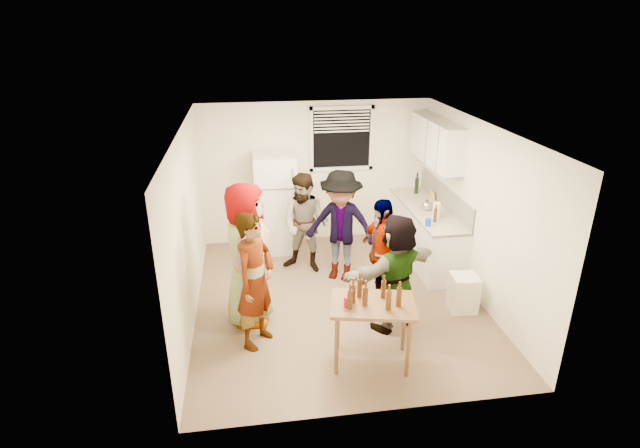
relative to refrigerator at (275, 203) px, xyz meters
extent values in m
cube|color=white|center=(0.00, 0.00, 0.00)|extent=(0.70, 0.70, 1.70)
cube|color=white|center=(2.45, -0.73, -0.42)|extent=(0.60, 2.20, 0.86)
cube|color=beige|center=(2.45, -0.73, 0.03)|extent=(0.64, 2.22, 0.04)
cube|color=#B1ABA3|center=(2.74, -0.73, 0.23)|extent=(0.03, 2.20, 0.36)
cube|color=white|center=(2.58, -0.53, 1.10)|extent=(0.34, 1.60, 0.70)
cylinder|color=white|center=(2.43, -1.16, 0.05)|extent=(0.11, 0.11, 0.24)
cylinder|color=black|center=(2.50, 0.00, 0.05)|extent=(0.07, 0.07, 0.28)
cylinder|color=#47230C|center=(2.35, -1.32, 0.05)|extent=(0.05, 0.05, 0.21)
cylinder|color=blue|center=(2.19, -1.47, 0.05)|extent=(0.09, 0.09, 0.12)
cube|color=gold|center=(2.67, -0.34, 0.12)|extent=(0.02, 0.17, 0.14)
cube|color=white|center=(2.43, -2.38, -0.60)|extent=(0.38, 0.38, 0.52)
cylinder|color=#47230C|center=(1.03, -3.21, -0.05)|extent=(0.06, 0.06, 0.21)
cylinder|color=maroon|center=(0.59, -3.33, -0.05)|extent=(0.09, 0.09, 0.12)
imported|color=gray|center=(-0.50, -2.19, -0.85)|extent=(2.08, 1.31, 0.61)
imported|color=#141933|center=(-0.42, -2.73, -0.85)|extent=(1.80, 1.51, 0.42)
imported|color=#533425|center=(0.41, -0.87, -0.85)|extent=(1.42, 1.79, 0.61)
imported|color=#424147|center=(0.91, -1.22, -0.85)|extent=(1.77, 2.06, 0.65)
imported|color=black|center=(1.32, -2.05, -0.85)|extent=(1.78, 1.34, 0.39)
imported|color=#E79955|center=(1.36, -2.63, -0.85)|extent=(2.00, 2.06, 0.47)
camera|label=1|loc=(-0.42, -8.04, 2.94)|focal=28.00mm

